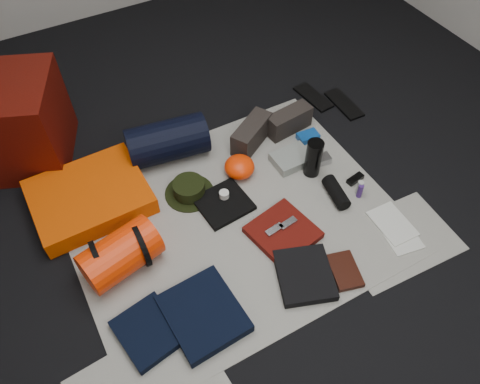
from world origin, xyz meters
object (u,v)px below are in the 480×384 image
sleeping_pad (90,197)px  water_bottle (313,158)px  navy_duffel (167,141)px  red_cabinet (4,123)px  paperback_book (345,271)px  stuff_sack (120,254)px  compact_camera (321,160)px

sleeping_pad → water_bottle: (1.14, -0.38, 0.06)m
navy_duffel → sleeping_pad: bearing=-157.6°
red_cabinet → water_bottle: size_ratio=2.63×
red_cabinet → sleeping_pad: red_cabinet is taller
red_cabinet → paperback_book: (1.17, -1.52, -0.23)m
red_cabinet → sleeping_pad: bearing=-42.6°
red_cabinet → sleeping_pad: 0.63m
paperback_book → navy_duffel: bearing=126.3°
stuff_sack → red_cabinet: bearing=105.3°
navy_duffel → water_bottle: bearing=-29.3°
red_cabinet → compact_camera: bearing=-8.5°
red_cabinet → navy_duffel: 0.87m
sleeping_pad → navy_duffel: navy_duffel is taller
compact_camera → stuff_sack: bearing=-167.2°
sleeping_pad → paperback_book: (0.91, -0.98, -0.04)m
water_bottle → compact_camera: water_bottle is taller
navy_duffel → water_bottle: navy_duffel is taller
red_cabinet → stuff_sack: (0.27, -0.99, -0.14)m
red_cabinet → compact_camera: 1.74m
navy_duffel → water_bottle: (0.64, -0.50, -0.00)m
sleeping_pad → water_bottle: 1.20m
stuff_sack → compact_camera: 1.21m
navy_duffel → compact_camera: bearing=-23.8°
water_bottle → paperback_book: (-0.22, -0.60, -0.10)m
sleeping_pad → compact_camera: (1.22, -0.35, -0.03)m
sleeping_pad → paperback_book: 1.34m
sleeping_pad → water_bottle: water_bottle is taller
red_cabinet → paperback_book: size_ratio=3.10×
water_bottle → compact_camera: size_ratio=2.11×
red_cabinet → sleeping_pad: size_ratio=1.04×
red_cabinet → stuff_sack: 1.03m
navy_duffel → water_bottle: 0.81m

